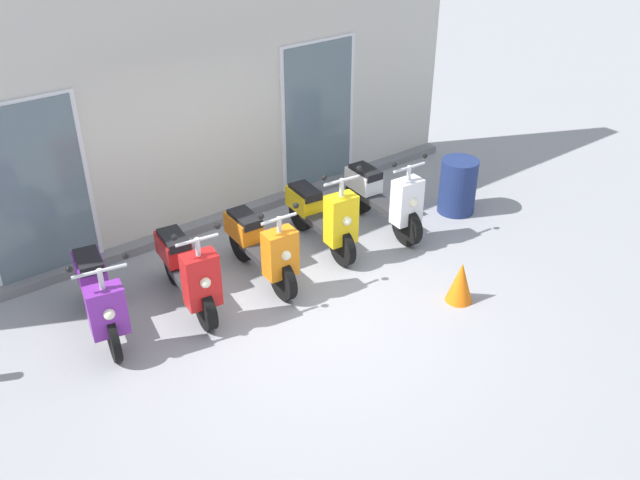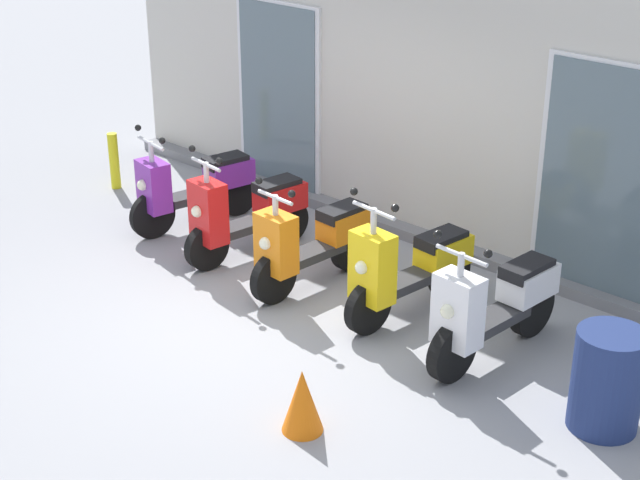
% 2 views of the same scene
% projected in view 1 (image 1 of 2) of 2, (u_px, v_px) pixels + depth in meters
% --- Properties ---
extents(ground_plane, '(40.00, 40.00, 0.00)m').
position_uv_depth(ground_plane, '(306.00, 311.00, 8.00)').
color(ground_plane, '#939399').
extents(storefront_facade, '(9.05, 0.50, 3.94)m').
position_uv_depth(storefront_facade, '(182.00, 93.00, 8.85)').
color(storefront_facade, beige).
rests_on(storefront_facade, ground_plane).
extents(scooter_purple, '(0.67, 1.59, 1.21)m').
position_uv_depth(scooter_purple, '(99.00, 294.00, 7.44)').
color(scooter_purple, black).
rests_on(scooter_purple, ground_plane).
extents(scooter_red, '(0.57, 1.53, 1.25)m').
position_uv_depth(scooter_red, '(188.00, 270.00, 7.85)').
color(scooter_red, black).
rests_on(scooter_red, ground_plane).
extents(scooter_orange, '(0.52, 1.55, 1.19)m').
position_uv_depth(scooter_orange, '(261.00, 246.00, 8.34)').
color(scooter_orange, black).
rests_on(scooter_orange, ground_plane).
extents(scooter_yellow, '(0.57, 1.57, 1.31)m').
position_uv_depth(scooter_yellow, '(322.00, 215.00, 8.99)').
color(scooter_yellow, black).
rests_on(scooter_yellow, ground_plane).
extents(scooter_white, '(0.57, 1.62, 1.25)m').
position_uv_depth(scooter_white, '(384.00, 197.00, 9.43)').
color(scooter_white, black).
rests_on(scooter_white, ground_plane).
extents(trash_bin, '(0.53, 0.53, 0.81)m').
position_uv_depth(trash_bin, '(458.00, 186.00, 9.91)').
color(trash_bin, navy).
rests_on(trash_bin, ground_plane).
extents(traffic_cone, '(0.32, 0.32, 0.52)m').
position_uv_depth(traffic_cone, '(461.00, 282.00, 8.05)').
color(traffic_cone, orange).
rests_on(traffic_cone, ground_plane).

